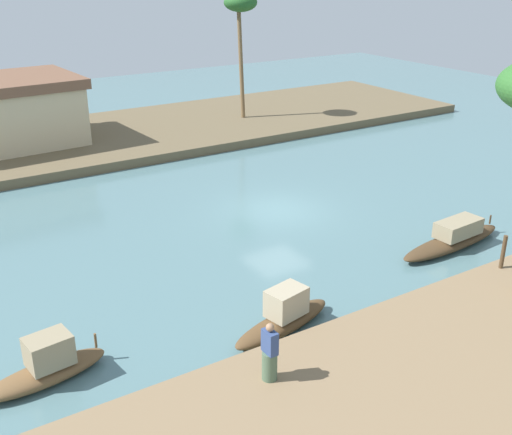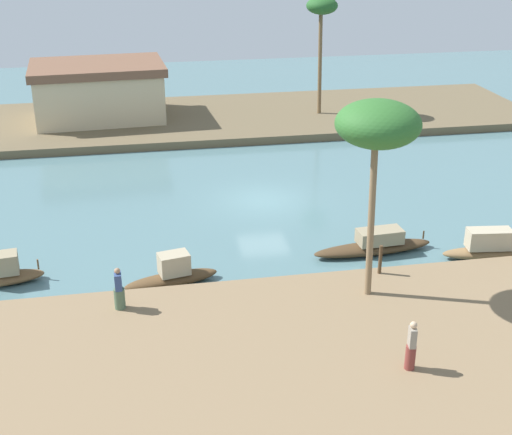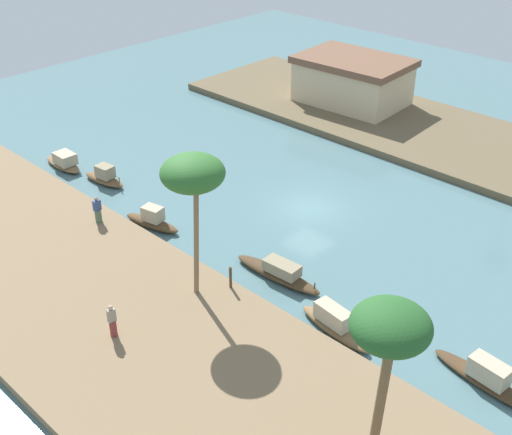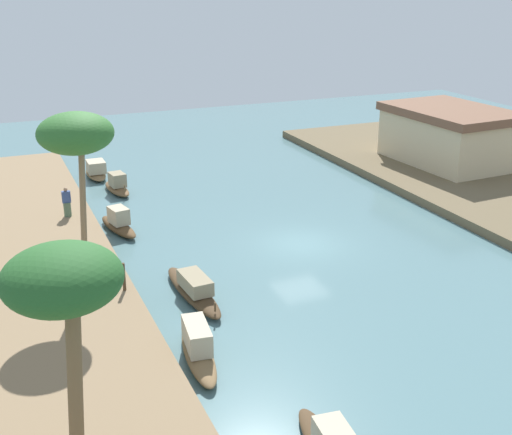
{
  "view_description": "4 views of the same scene",
  "coord_description": "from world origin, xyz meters",
  "px_view_note": "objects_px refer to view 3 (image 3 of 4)",
  "views": [
    {
      "loc": [
        -14.18,
        -20.8,
        10.16
      ],
      "look_at": [
        -2.18,
        -1.73,
        0.76
      ],
      "focal_mm": 43.63,
      "sensor_mm": 36.0,
      "label": 1
    },
    {
      "loc": [
        -6.26,
        -32.38,
        13.51
      ],
      "look_at": [
        -1.01,
        -3.49,
        0.63
      ],
      "focal_mm": 49.6,
      "sensor_mm": 36.0,
      "label": 2
    },
    {
      "loc": [
        21.83,
        -27.4,
        19.98
      ],
      "look_at": [
        -0.58,
        -4.06,
        0.84
      ],
      "focal_mm": 46.43,
      "sensor_mm": 36.0,
      "label": 3
    },
    {
      "loc": [
        27.47,
        -13.94,
        12.58
      ],
      "look_at": [
        -1.8,
        -1.65,
        1.01
      ],
      "focal_mm": 47.04,
      "sensor_mm": 36.0,
      "label": 4
    }
  ],
  "objects_px": {
    "sampan_downstream_large": "(487,377)",
    "sampan_with_red_awning": "(152,220)",
    "sampan_midstream": "(104,177)",
    "palm_tree_left_far": "(390,331)",
    "sampan_upstream_small": "(64,162)",
    "person_by_mooring": "(98,211)",
    "palm_tree_left_near": "(193,175)",
    "sampan_foreground": "(334,323)",
    "riverside_building": "(353,80)",
    "mooring_post": "(231,277)",
    "sampan_with_tall_canopy": "(279,273)",
    "person_on_near_bank": "(112,322)"
  },
  "relations": [
    {
      "from": "sampan_with_tall_canopy",
      "to": "palm_tree_left_near",
      "type": "relative_size",
      "value": 0.74
    },
    {
      "from": "sampan_midstream",
      "to": "mooring_post",
      "type": "bearing_deg",
      "value": -17.88
    },
    {
      "from": "sampan_foreground",
      "to": "riverside_building",
      "type": "relative_size",
      "value": 0.47
    },
    {
      "from": "sampan_downstream_large",
      "to": "palm_tree_left_far",
      "type": "height_order",
      "value": "palm_tree_left_far"
    },
    {
      "from": "sampan_downstream_large",
      "to": "palm_tree_left_near",
      "type": "relative_size",
      "value": 0.71
    },
    {
      "from": "sampan_foreground",
      "to": "person_by_mooring",
      "type": "xyz_separation_m",
      "value": [
        -15.28,
        -2.21,
        0.69
      ]
    },
    {
      "from": "sampan_with_red_awning",
      "to": "sampan_downstream_large",
      "type": "bearing_deg",
      "value": -7.22
    },
    {
      "from": "riverside_building",
      "to": "person_on_near_bank",
      "type": "bearing_deg",
      "value": -75.68
    },
    {
      "from": "sampan_foreground",
      "to": "riverside_building",
      "type": "distance_m",
      "value": 28.5
    },
    {
      "from": "sampan_downstream_large",
      "to": "riverside_building",
      "type": "relative_size",
      "value": 0.57
    },
    {
      "from": "sampan_foreground",
      "to": "sampan_upstream_small",
      "type": "relative_size",
      "value": 1.18
    },
    {
      "from": "mooring_post",
      "to": "sampan_with_tall_canopy",
      "type": "bearing_deg",
      "value": 74.25
    },
    {
      "from": "sampan_with_tall_canopy",
      "to": "sampan_upstream_small",
      "type": "height_order",
      "value": "sampan_upstream_small"
    },
    {
      "from": "sampan_foreground",
      "to": "mooring_post",
      "type": "height_order",
      "value": "mooring_post"
    },
    {
      "from": "sampan_with_tall_canopy",
      "to": "palm_tree_left_near",
      "type": "xyz_separation_m",
      "value": [
        -1.7,
        -3.92,
        6.43
      ]
    },
    {
      "from": "sampan_with_tall_canopy",
      "to": "mooring_post",
      "type": "bearing_deg",
      "value": -109.6
    },
    {
      "from": "sampan_with_red_awning",
      "to": "riverside_building",
      "type": "distance_m",
      "value": 23.46
    },
    {
      "from": "person_on_near_bank",
      "to": "person_by_mooring",
      "type": "height_order",
      "value": "person_on_near_bank"
    },
    {
      "from": "sampan_foreground",
      "to": "riverside_building",
      "type": "xyz_separation_m",
      "value": [
        -16.41,
        23.22,
        1.88
      ]
    },
    {
      "from": "sampan_with_red_awning",
      "to": "sampan_foreground",
      "type": "height_order",
      "value": "sampan_with_red_awning"
    },
    {
      "from": "sampan_upstream_small",
      "to": "riverside_building",
      "type": "relative_size",
      "value": 0.4
    },
    {
      "from": "sampan_upstream_small",
      "to": "person_by_mooring",
      "type": "distance_m",
      "value": 8.95
    },
    {
      "from": "sampan_downstream_large",
      "to": "sampan_with_red_awning",
      "type": "relative_size",
      "value": 1.33
    },
    {
      "from": "sampan_with_red_awning",
      "to": "palm_tree_left_near",
      "type": "height_order",
      "value": "palm_tree_left_near"
    },
    {
      "from": "sampan_downstream_large",
      "to": "sampan_with_red_awning",
      "type": "xyz_separation_m",
      "value": [
        -19.92,
        -1.66,
        0.03
      ]
    },
    {
      "from": "palm_tree_left_near",
      "to": "mooring_post",
      "type": "bearing_deg",
      "value": 52.71
    },
    {
      "from": "sampan_foreground",
      "to": "palm_tree_left_far",
      "type": "xyz_separation_m",
      "value": [
        5.49,
        -4.71,
        5.67
      ]
    },
    {
      "from": "riverside_building",
      "to": "sampan_downstream_large",
      "type": "bearing_deg",
      "value": -46.56
    },
    {
      "from": "sampan_foreground",
      "to": "sampan_midstream",
      "type": "relative_size",
      "value": 1.25
    },
    {
      "from": "sampan_midstream",
      "to": "palm_tree_left_far",
      "type": "height_order",
      "value": "palm_tree_left_far"
    },
    {
      "from": "sampan_with_red_awning",
      "to": "sampan_upstream_small",
      "type": "bearing_deg",
      "value": 164.2
    },
    {
      "from": "palm_tree_left_far",
      "to": "riverside_building",
      "type": "xyz_separation_m",
      "value": [
        -21.9,
        27.93,
        -3.79
      ]
    },
    {
      "from": "person_by_mooring",
      "to": "sampan_with_tall_canopy",
      "type": "bearing_deg",
      "value": 107.35
    },
    {
      "from": "sampan_downstream_large",
      "to": "palm_tree_left_near",
      "type": "distance_m",
      "value": 15.06
    },
    {
      "from": "sampan_foreground",
      "to": "palm_tree_left_far",
      "type": "relative_size",
      "value": 0.64
    },
    {
      "from": "sampan_with_red_awning",
      "to": "palm_tree_left_far",
      "type": "height_order",
      "value": "palm_tree_left_far"
    },
    {
      "from": "sampan_with_tall_canopy",
      "to": "sampan_upstream_small",
      "type": "distance_m",
      "value": 19.1
    },
    {
      "from": "sampan_foreground",
      "to": "sampan_midstream",
      "type": "bearing_deg",
      "value": -176.75
    },
    {
      "from": "sampan_upstream_small",
      "to": "mooring_post",
      "type": "distance_m",
      "value": 18.47
    },
    {
      "from": "sampan_downstream_large",
      "to": "person_by_mooring",
      "type": "distance_m",
      "value": 22.27
    },
    {
      "from": "sampan_downstream_large",
      "to": "sampan_foreground",
      "type": "distance_m",
      "value": 6.85
    },
    {
      "from": "mooring_post",
      "to": "palm_tree_left_near",
      "type": "xyz_separation_m",
      "value": [
        -0.95,
        -1.24,
        5.72
      ]
    },
    {
      "from": "sampan_with_red_awning",
      "to": "sampan_midstream",
      "type": "height_order",
      "value": "sampan_with_red_awning"
    },
    {
      "from": "sampan_with_tall_canopy",
      "to": "sampan_downstream_large",
      "type": "height_order",
      "value": "sampan_downstream_large"
    },
    {
      "from": "person_on_near_bank",
      "to": "sampan_with_tall_canopy",
      "type": "bearing_deg",
      "value": -3.41
    },
    {
      "from": "palm_tree_left_far",
      "to": "sampan_foreground",
      "type": "bearing_deg",
      "value": 139.38
    },
    {
      "from": "sampan_foreground",
      "to": "sampan_downstream_large",
      "type": "bearing_deg",
      "value": 21.55
    },
    {
      "from": "sampan_upstream_small",
      "to": "sampan_with_tall_canopy",
      "type": "bearing_deg",
      "value": 2.15
    },
    {
      "from": "mooring_post",
      "to": "palm_tree_left_near",
      "type": "relative_size",
      "value": 0.16
    },
    {
      "from": "sampan_with_red_awning",
      "to": "riverside_building",
      "type": "height_order",
      "value": "riverside_building"
    }
  ]
}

